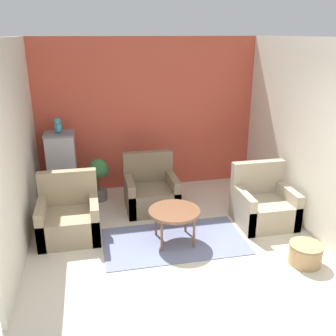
# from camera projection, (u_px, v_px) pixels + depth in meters

# --- Properties ---
(ground_plane) EXTENTS (20.00, 20.00, 0.00)m
(ground_plane) POSITION_uv_depth(u_px,v_px,m) (201.00, 302.00, 4.17)
(ground_plane) COLOR beige
(ground_plane) RESTS_ON ground
(wall_back_accent) EXTENTS (4.18, 0.06, 2.78)m
(wall_back_accent) POSITION_uv_depth(u_px,v_px,m) (148.00, 115.00, 6.96)
(wall_back_accent) COLOR #C64C38
(wall_back_accent) RESTS_ON ground_plane
(wall_left) EXTENTS (0.06, 3.52, 2.78)m
(wall_left) POSITION_uv_depth(u_px,v_px,m) (15.00, 149.00, 4.91)
(wall_left) COLOR beige
(wall_left) RESTS_ON ground_plane
(wall_right) EXTENTS (0.06, 3.52, 2.78)m
(wall_right) POSITION_uv_depth(u_px,v_px,m) (299.00, 133.00, 5.72)
(wall_right) COLOR beige
(wall_right) RESTS_ON ground_plane
(area_rug) EXTENTS (2.02, 1.13, 0.01)m
(area_rug) POSITION_uv_depth(u_px,v_px,m) (174.00, 241.00, 5.39)
(area_rug) COLOR slate
(area_rug) RESTS_ON ground_plane
(coffee_table) EXTENTS (0.73, 0.73, 0.50)m
(coffee_table) POSITION_uv_depth(u_px,v_px,m) (174.00, 213.00, 5.24)
(coffee_table) COLOR brown
(coffee_table) RESTS_ON ground_plane
(armchair_left) EXTENTS (0.86, 0.79, 0.92)m
(armchair_left) POSITION_uv_depth(u_px,v_px,m) (69.00, 218.00, 5.46)
(armchair_left) COLOR #9E896B
(armchair_left) RESTS_ON ground_plane
(armchair_right) EXTENTS (0.86, 0.79, 0.92)m
(armchair_right) POSITION_uv_depth(u_px,v_px,m) (263.00, 205.00, 5.86)
(armchair_right) COLOR tan
(armchair_right) RESTS_ON ground_plane
(armchair_middle) EXTENTS (0.86, 0.79, 0.92)m
(armchair_middle) POSITION_uv_depth(u_px,v_px,m) (151.00, 192.00, 6.35)
(armchair_middle) COLOR #7A664C
(armchair_middle) RESTS_ON ground_plane
(birdcage) EXTENTS (0.56, 0.56, 1.26)m
(birdcage) POSITION_uv_depth(u_px,v_px,m) (63.00, 170.00, 6.45)
(birdcage) COLOR slate
(birdcage) RESTS_ON ground_plane
(parrot) EXTENTS (0.12, 0.22, 0.26)m
(parrot) POSITION_uv_depth(u_px,v_px,m) (58.00, 126.00, 6.19)
(parrot) COLOR teal
(parrot) RESTS_ON birdcage
(potted_plant) EXTENTS (0.38, 0.34, 0.77)m
(potted_plant) POSITION_uv_depth(u_px,v_px,m) (99.00, 174.00, 6.57)
(potted_plant) COLOR #66605B
(potted_plant) RESTS_ON ground_plane
(wicker_basket) EXTENTS (0.44, 0.44, 0.28)m
(wicker_basket) POSITION_uv_depth(u_px,v_px,m) (305.00, 253.00, 4.83)
(wicker_basket) COLOR tan
(wicker_basket) RESTS_ON ground_plane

